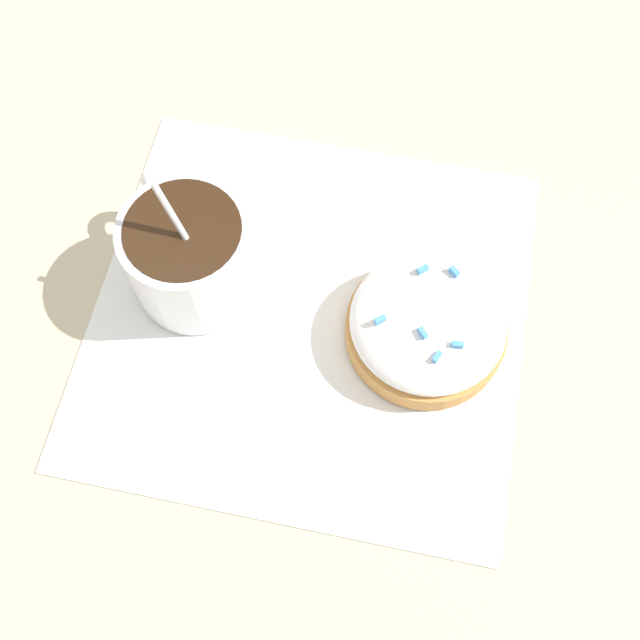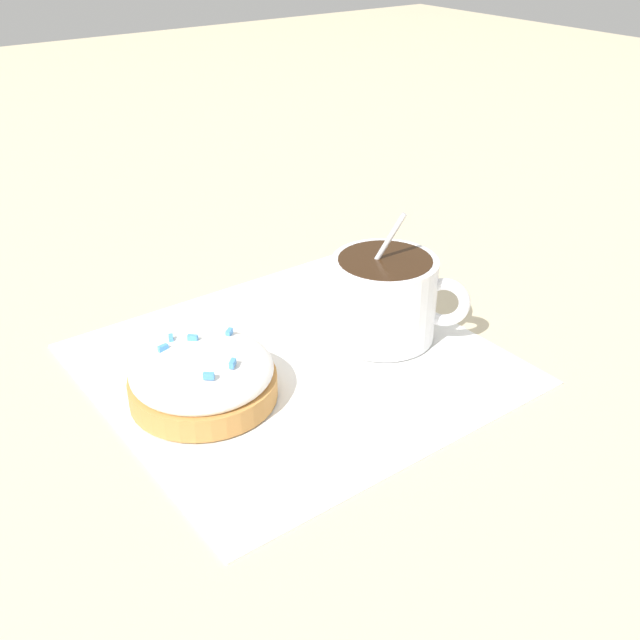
{
  "view_description": "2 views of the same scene",
  "coord_description": "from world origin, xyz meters",
  "views": [
    {
      "loc": [
        -0.05,
        0.2,
        0.45
      ],
      "look_at": [
        -0.01,
        0.02,
        0.04
      ],
      "focal_mm": 42.0,
      "sensor_mm": 36.0,
      "label": 1
    },
    {
      "loc": [
        -0.26,
        -0.39,
        0.31
      ],
      "look_at": [
        0.02,
        -0.01,
        0.04
      ],
      "focal_mm": 42.0,
      "sensor_mm": 36.0,
      "label": 2
    }
  ],
  "objects": [
    {
      "name": "paper_napkin",
      "position": [
        0.0,
        0.0,
        0.0
      ],
      "size": [
        0.28,
        0.28,
        0.0
      ],
      "color": "white",
      "rests_on": "ground_plane"
    },
    {
      "name": "coffee_cup",
      "position": [
        0.08,
        -0.01,
        0.04
      ],
      "size": [
        0.09,
        0.09,
        0.1
      ],
      "color": "white",
      "rests_on": "paper_napkin"
    },
    {
      "name": "ground_plane",
      "position": [
        0.0,
        0.0,
        0.0
      ],
      "size": [
        3.0,
        3.0,
        0.0
      ],
      "primitive_type": "plane",
      "color": "#C6B793"
    },
    {
      "name": "frosted_pastry",
      "position": [
        -0.08,
        -0.0,
        0.02
      ],
      "size": [
        0.1,
        0.1,
        0.04
      ],
      "color": "#C18442",
      "rests_on": "paper_napkin"
    }
  ]
}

